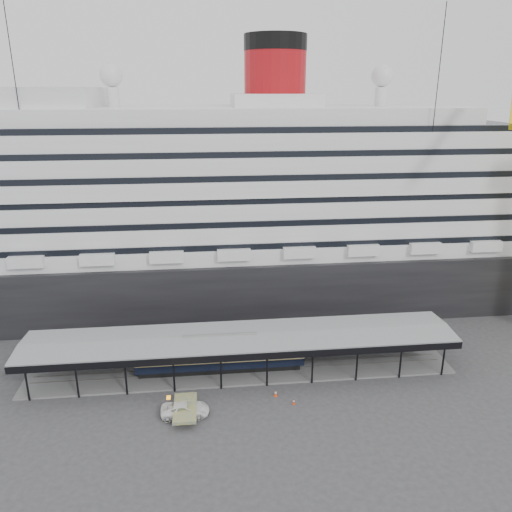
% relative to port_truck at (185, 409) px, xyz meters
% --- Properties ---
extents(ground, '(200.00, 200.00, 0.00)m').
position_rel_port_truck_xyz_m(ground, '(7.23, 4.05, -0.77)').
color(ground, '#343437').
rests_on(ground, ground).
extents(cruise_ship, '(130.00, 30.00, 43.90)m').
position_rel_port_truck_xyz_m(cruise_ship, '(7.28, 36.05, 17.58)').
color(cruise_ship, black).
rests_on(cruise_ship, ground).
extents(platform_canopy, '(56.00, 9.18, 5.30)m').
position_rel_port_truck_xyz_m(platform_canopy, '(7.23, 9.05, 1.60)').
color(platform_canopy, slate).
rests_on(platform_canopy, ground).
extents(port_truck, '(5.53, 2.58, 1.53)m').
position_rel_port_truck_xyz_m(port_truck, '(0.00, 0.00, 0.00)').
color(port_truck, white).
rests_on(port_truck, ground).
extents(pullman_carriage, '(22.05, 3.09, 21.64)m').
position_rel_port_truck_xyz_m(pullman_carriage, '(4.41, 9.05, 1.86)').
color(pullman_carriage, black).
rests_on(pullman_carriage, ground).
extents(traffic_cone_left, '(0.52, 0.52, 0.83)m').
position_rel_port_truck_xyz_m(traffic_cone_left, '(0.03, 0.06, -0.35)').
color(traffic_cone_left, '#DC4D0C').
rests_on(traffic_cone_left, ground).
extents(traffic_cone_mid, '(0.44, 0.44, 0.77)m').
position_rel_port_truck_xyz_m(traffic_cone_mid, '(10.87, 2.61, -0.38)').
color(traffic_cone_mid, '#F5420D').
rests_on(traffic_cone_mid, ground).
extents(traffic_cone_right, '(0.41, 0.41, 0.66)m').
position_rel_port_truck_xyz_m(traffic_cone_right, '(12.78, 0.75, -0.44)').
color(traffic_cone_right, red).
rests_on(traffic_cone_right, ground).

